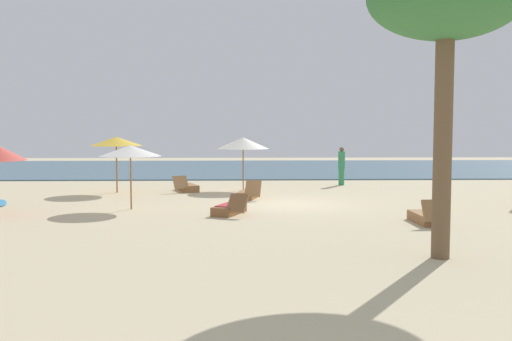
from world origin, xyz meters
name	(u,v)px	position (x,y,z in m)	size (l,w,h in m)	color
ground_plane	(290,204)	(0.00, 0.00, 0.00)	(60.00, 60.00, 0.00)	beige
ocean_water	(267,168)	(0.00, 17.00, 0.03)	(48.00, 16.00, 0.06)	#3D6075
umbrella_0	(116,141)	(-6.76, 3.84, 2.09)	(2.11, 2.11, 2.28)	olive
umbrella_1	(243,143)	(-1.59, 4.65, 1.99)	(2.18, 2.18, 2.23)	brown
umbrella_3	(130,151)	(-5.30, -1.08, 1.91)	(2.00, 2.00, 2.09)	olive
lounger_0	(187,187)	(-3.94, 4.24, 0.17)	(1.12, 1.79, 0.68)	olive
lounger_1	(426,217)	(3.47, -4.16, 0.17)	(0.64, 1.66, 0.74)	olive
lounger_2	(249,194)	(-1.41, 1.69, 0.17)	(0.96, 1.73, 0.74)	olive
lounger_3	(230,209)	(-2.06, -2.31, 0.18)	(1.17, 1.79, 0.69)	brown
person_2	(446,182)	(5.06, -1.14, 0.88)	(0.51, 0.51, 1.75)	yellow
person_3	(342,166)	(2.95, 6.57, 0.90)	(0.43, 0.43, 1.76)	#338C59
palm_0	(446,1)	(2.37, -8.48, 5.22)	(3.18, 3.18, 6.20)	brown
surfboard	(0,203)	(-10.16, 0.43, 0.04)	(1.14, 2.01, 0.07)	#338CCC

